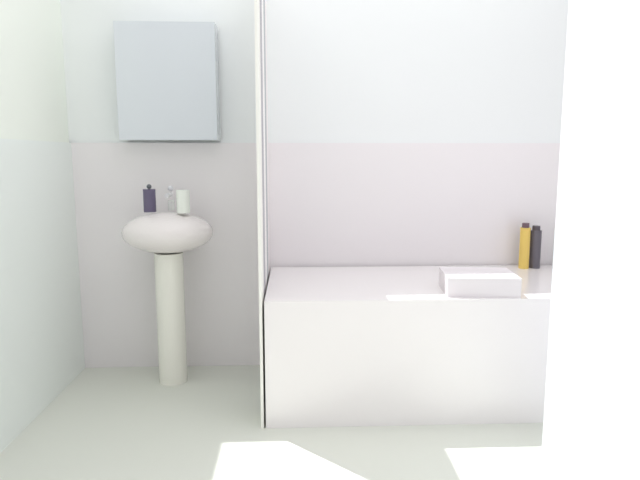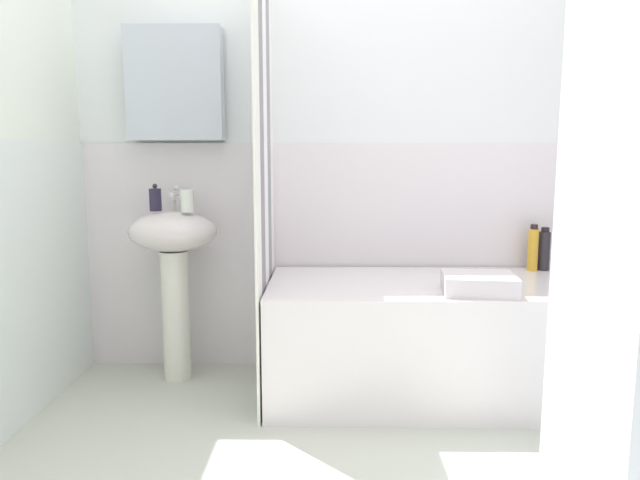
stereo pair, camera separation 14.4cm
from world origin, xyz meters
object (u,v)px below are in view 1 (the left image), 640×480
sink (169,259)px  shampoo_bottle (525,247)px  toothbrush_cup (183,202)px  conditioner_bottle (557,247)px  lotion_bottle (535,248)px  bathtub (437,336)px  soap_dispenser (150,200)px  towel_folded (478,282)px

sink → shampoo_bottle: (1.83, 0.11, 0.03)m
sink → toothbrush_cup: 0.30m
toothbrush_cup → shampoo_bottle: toothbrush_cup is taller
conditioner_bottle → lotion_bottle: 0.12m
toothbrush_cup → bathtub: size_ratio=0.07×
sink → toothbrush_cup: toothbrush_cup is taller
toothbrush_cup → conditioner_bottle: 1.95m
sink → soap_dispenser: 0.30m
lotion_bottle → toothbrush_cup: bearing=-175.0°
conditioner_bottle → shampoo_bottle: (-0.18, -0.01, 0.00)m
bathtub → conditioner_bottle: 0.86m
lotion_bottle → bathtub: bearing=-153.5°
sink → conditioner_bottle: 2.01m
sink → bathtub: sink is taller
towel_folded → toothbrush_cup: bearing=165.1°
toothbrush_cup → lotion_bottle: toothbrush_cup is taller
toothbrush_cup → bathtub: (1.22, -0.14, -0.64)m
conditioner_bottle → shampoo_bottle: 0.18m
soap_dispenser → shampoo_bottle: bearing=2.6°
soap_dispenser → shampoo_bottle: (1.91, 0.09, -0.26)m
conditioner_bottle → towel_folded: bearing=-138.9°
soap_dispenser → shampoo_bottle: 1.93m
toothbrush_cup → lotion_bottle: size_ratio=0.49×
sink → toothbrush_cup: bearing=-22.7°
shampoo_bottle → towel_folded: bearing=-129.1°
toothbrush_cup → conditioner_bottle: size_ratio=0.47×
conditioner_bottle → towel_folded: conditioner_bottle is taller
lotion_bottle → towel_folded: lotion_bottle is taller
soap_dispenser → towel_folded: size_ratio=0.45×
bathtub → conditioner_bottle: (0.71, 0.29, 0.38)m
conditioner_bottle → shampoo_bottle: shampoo_bottle is taller
soap_dispenser → lotion_bottle: size_ratio=0.61×
bathtub → towel_folded: 0.40m
sink → towel_folded: 1.47m
toothbrush_cup → bathtub: 1.38m
lotion_bottle → shampoo_bottle: 0.06m
towel_folded → soap_dispenser: bearing=164.8°
toothbrush_cup → conditioner_bottle: toothbrush_cup is taller
bathtub → lotion_bottle: size_ratio=7.22×
conditioner_bottle → soap_dispenser: bearing=-177.2°
soap_dispenser → conditioner_bottle: size_ratio=0.59×
sink → bathtub: size_ratio=0.53×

